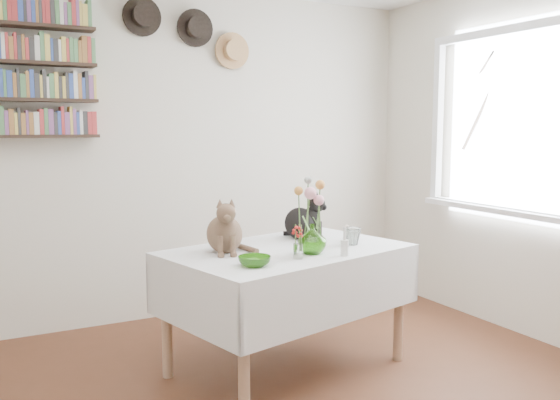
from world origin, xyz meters
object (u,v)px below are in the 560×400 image
tabby_cat (224,224)px  black_cat (300,215)px  dining_table (287,278)px  flower_vase (312,239)px  bookshelf_unit (17,68)px

tabby_cat → black_cat: 0.61m
dining_table → black_cat: (0.22, 0.24, 0.34)m
tabby_cat → flower_vase: bearing=-15.5°
flower_vase → bookshelf_unit: 2.24m
dining_table → black_cat: size_ratio=5.01×
tabby_cat → bookshelf_unit: bearing=146.9°
dining_table → black_cat: bearing=46.6°
tabby_cat → flower_vase: (0.42, -0.27, -0.08)m
dining_table → flower_vase: bearing=-74.2°
flower_vase → bookshelf_unit: (-1.39, 1.44, 1.01)m
tabby_cat → black_cat: tabby_cat is taller
black_cat → flower_vase: black_cat is taller
bookshelf_unit → black_cat: bearing=-32.8°
flower_vase → bookshelf_unit: bearing=134.0°
dining_table → flower_vase: 0.34m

